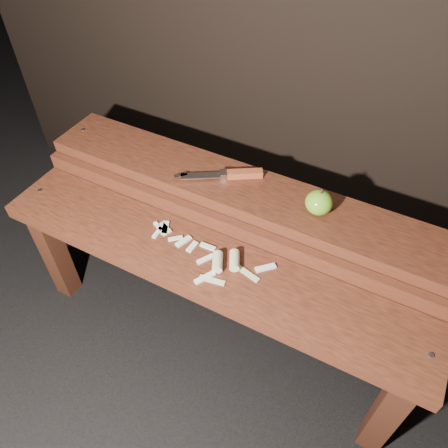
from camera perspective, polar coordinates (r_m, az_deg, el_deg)
The scene contains 6 objects.
ground at distance 1.49m, azimuth -1.11°, elevation -13.50°, with size 60.00×60.00×0.00m, color black.
bench_front_tier at distance 1.17m, azimuth -2.81°, elevation -7.10°, with size 1.20×0.20×0.42m.
bench_rear_tier at distance 1.25m, azimuth 2.27°, elevation 1.97°, with size 1.20×0.21×0.50m.
apple at distance 1.12m, azimuth 12.30°, elevation 2.78°, with size 0.07×0.07×0.08m.
knife at distance 1.21m, azimuth 1.21°, elevation 6.51°, with size 0.22×0.14×0.02m.
apple_scraps at distance 1.11m, azimuth -1.31°, elevation -4.28°, with size 0.36×0.15×0.03m.
Camera 1 is at (0.37, -0.64, 1.29)m, focal length 35.00 mm.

